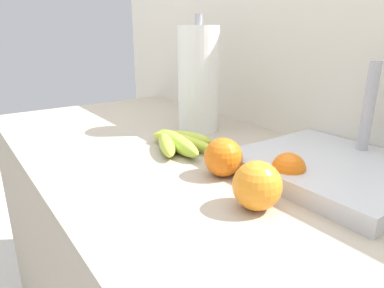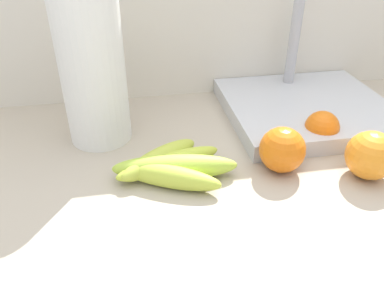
{
  "view_description": "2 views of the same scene",
  "coord_description": "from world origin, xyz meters",
  "px_view_note": "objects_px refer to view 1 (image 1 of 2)",
  "views": [
    {
      "loc": [
        0.56,
        -0.44,
        1.13
      ],
      "look_at": [
        -0.04,
        -0.01,
        0.89
      ],
      "focal_mm": 31.96,
      "sensor_mm": 36.0,
      "label": 1
    },
    {
      "loc": [
        -0.18,
        -0.52,
        1.24
      ],
      "look_at": [
        -0.09,
        -0.05,
        0.94
      ],
      "focal_mm": 35.65,
      "sensor_mm": 36.0,
      "label": 2
    }
  ],
  "objects_px": {
    "banana_bunch": "(176,142)",
    "sink_basin": "(333,166)",
    "orange_back_right": "(257,186)",
    "orange_far_right": "(223,157)",
    "paper_towel_roll": "(198,80)",
    "orange_center": "(288,169)"
  },
  "relations": [
    {
      "from": "orange_far_right",
      "to": "sink_basin",
      "type": "distance_m",
      "value": 0.23
    },
    {
      "from": "orange_far_right",
      "to": "orange_center",
      "type": "distance_m",
      "value": 0.13
    },
    {
      "from": "paper_towel_roll",
      "to": "sink_basin",
      "type": "relative_size",
      "value": 0.96
    },
    {
      "from": "banana_bunch",
      "to": "orange_back_right",
      "type": "bearing_deg",
      "value": -9.72
    },
    {
      "from": "banana_bunch",
      "to": "sink_basin",
      "type": "relative_size",
      "value": 0.62
    },
    {
      "from": "orange_center",
      "to": "sink_basin",
      "type": "xyz_separation_m",
      "value": [
        0.02,
        0.11,
        -0.01
      ]
    },
    {
      "from": "orange_far_right",
      "to": "paper_towel_roll",
      "type": "bearing_deg",
      "value": 151.67
    },
    {
      "from": "banana_bunch",
      "to": "orange_back_right",
      "type": "xyz_separation_m",
      "value": [
        0.33,
        -0.06,
        0.02
      ]
    },
    {
      "from": "orange_back_right",
      "to": "paper_towel_roll",
      "type": "bearing_deg",
      "value": 154.66
    },
    {
      "from": "paper_towel_roll",
      "to": "banana_bunch",
      "type": "bearing_deg",
      "value": -53.26
    },
    {
      "from": "orange_back_right",
      "to": "paper_towel_roll",
      "type": "height_order",
      "value": "paper_towel_roll"
    },
    {
      "from": "orange_back_right",
      "to": "orange_center",
      "type": "height_order",
      "value": "orange_back_right"
    },
    {
      "from": "banana_bunch",
      "to": "orange_center",
      "type": "distance_m",
      "value": 0.31
    },
    {
      "from": "banana_bunch",
      "to": "orange_center",
      "type": "xyz_separation_m",
      "value": [
        0.3,
        0.06,
        0.01
      ]
    },
    {
      "from": "orange_far_right",
      "to": "orange_center",
      "type": "height_order",
      "value": "orange_far_right"
    },
    {
      "from": "orange_far_right",
      "to": "orange_back_right",
      "type": "bearing_deg",
      "value": -18.04
    },
    {
      "from": "paper_towel_roll",
      "to": "sink_basin",
      "type": "bearing_deg",
      "value": 2.19
    },
    {
      "from": "orange_far_right",
      "to": "paper_towel_roll",
      "type": "relative_size",
      "value": 0.24
    },
    {
      "from": "orange_far_right",
      "to": "sink_basin",
      "type": "height_order",
      "value": "sink_basin"
    },
    {
      "from": "orange_back_right",
      "to": "orange_far_right",
      "type": "bearing_deg",
      "value": 161.96
    },
    {
      "from": "orange_center",
      "to": "sink_basin",
      "type": "bearing_deg",
      "value": 79.13
    },
    {
      "from": "orange_far_right",
      "to": "sink_basin",
      "type": "bearing_deg",
      "value": 54.61
    }
  ]
}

